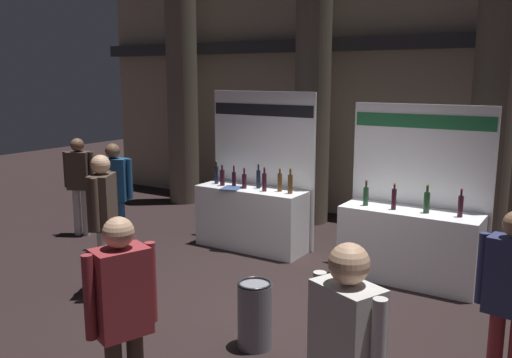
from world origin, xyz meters
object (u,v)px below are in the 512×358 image
at_px(visitor_7, 79,178).
at_px(visitor_8, 114,187).
at_px(exhibitor_booth_0, 253,210).
at_px(exhibitor_booth_1, 410,238).
at_px(visitor_0, 122,308).
at_px(visitor_6, 511,293).
at_px(trash_bin, 255,315).
at_px(visitor_4, 103,211).

height_order(visitor_7, visitor_8, visitor_8).
bearing_deg(visitor_7, exhibitor_booth_0, 173.16).
xyz_separation_m(exhibitor_booth_1, visitor_0, (-0.83, -4.27, 0.44)).
height_order(exhibitor_booth_0, visitor_7, exhibitor_booth_0).
bearing_deg(visitor_8, visitor_7, 144.76).
height_order(visitor_6, visitor_8, visitor_8).
distance_m(visitor_7, visitor_8, 1.16).
relative_size(visitor_6, visitor_7, 0.99).
xyz_separation_m(visitor_6, visitor_8, (-5.68, 1.13, 0.02)).
distance_m(exhibitor_booth_0, exhibitor_booth_1, 2.51).
relative_size(visitor_0, visitor_8, 1.02).
height_order(exhibitor_booth_0, visitor_0, exhibitor_booth_0).
bearing_deg(visitor_7, exhibitor_booth_1, 163.43).
bearing_deg(visitor_7, visitor_8, 139.83).
height_order(trash_bin, visitor_6, visitor_6).
bearing_deg(exhibitor_booth_1, exhibitor_booth_0, 178.20).
bearing_deg(visitor_6, visitor_8, -2.65).
bearing_deg(exhibitor_booth_1, visitor_6, -57.34).
bearing_deg(visitor_7, trash_bin, 133.29).
xyz_separation_m(visitor_7, visitor_8, (1.13, -0.28, 0.02)).
height_order(trash_bin, visitor_4, visitor_4).
distance_m(trash_bin, visitor_0, 1.79).
xyz_separation_m(exhibitor_booth_1, visitor_6, (1.49, -2.33, 0.39)).
xyz_separation_m(exhibitor_booth_0, exhibitor_booth_1, (2.50, -0.08, -0.02)).
bearing_deg(visitor_4, trash_bin, -123.01).
relative_size(exhibitor_booth_1, visitor_0, 1.36).
bearing_deg(exhibitor_booth_0, trash_bin, -56.88).
bearing_deg(exhibitor_booth_0, visitor_7, -160.46).
bearing_deg(exhibitor_booth_1, visitor_4, -140.94).
relative_size(exhibitor_booth_0, trash_bin, 3.57).
relative_size(visitor_7, visitor_8, 0.99).
relative_size(visitor_4, visitor_6, 1.06).
bearing_deg(trash_bin, visitor_0, -92.86).
bearing_deg(visitor_4, visitor_0, -158.63).
bearing_deg(visitor_8, exhibitor_booth_1, -5.50).
bearing_deg(visitor_0, trash_bin, 17.48).
relative_size(visitor_0, visitor_6, 1.03).
bearing_deg(visitor_8, visitor_4, -69.03).
relative_size(exhibitor_booth_1, visitor_7, 1.39).
height_order(visitor_4, visitor_8, visitor_4).
distance_m(exhibitor_booth_0, visitor_0, 4.67).
distance_m(exhibitor_booth_1, visitor_8, 4.37).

